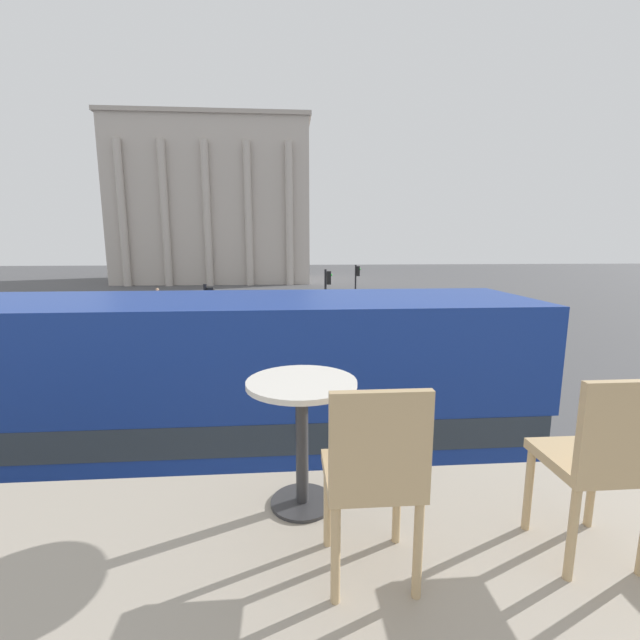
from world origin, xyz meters
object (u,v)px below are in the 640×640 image
cafe_dining_table (302,415)px  traffic_light_far (357,282)px  cafe_chair_1 (601,458)px  plaza_building_left (217,205)px  cafe_chair_0 (374,472)px  traffic_light_mid (327,294)px  traffic_light_near (209,324)px  pedestrian_white (158,298)px  pedestrian_yellow (247,341)px  pedestrian_blue (267,300)px  double_decker_bus (189,414)px

cafe_dining_table → traffic_light_far: 28.65m
cafe_chair_1 → plaza_building_left: plaza_building_left is taller
cafe_chair_0 → traffic_light_mid: 20.94m
cafe_chair_0 → traffic_light_near: 12.91m
pedestrian_white → pedestrian_yellow: bearing=-94.1°
cafe_chair_0 → pedestrian_blue: bearing=88.7°
double_decker_bus → traffic_light_far: bearing=73.1°
traffic_light_mid → pedestrian_white: size_ratio=2.11×
traffic_light_far → double_decker_bus: bearing=-105.5°
traffic_light_mid → pedestrian_yellow: traffic_light_mid is taller
cafe_dining_table → pedestrian_yellow: bearing=96.7°
plaza_building_left → pedestrian_white: 29.59m
traffic_light_mid → traffic_light_far: bearing=70.1°
double_decker_bus → cafe_chair_0: cafe_chair_0 is taller
traffic_light_mid → pedestrian_blue: (-3.62, 9.08, -1.52)m
traffic_light_mid → traffic_light_far: traffic_light_mid is taller
cafe_chair_0 → traffic_light_mid: bearing=80.3°
cafe_chair_1 → traffic_light_near: bearing=114.0°
cafe_chair_1 → pedestrian_blue: cafe_chair_1 is taller
cafe_dining_table → cafe_chair_1: cafe_chair_1 is taller
cafe_dining_table → plaza_building_left: bearing=99.2°
cafe_chair_0 → cafe_chair_1: (1.03, 0.04, 0.00)m
cafe_chair_1 → pedestrian_white: size_ratio=0.52×
cafe_chair_0 → pedestrian_yellow: 16.72m
plaza_building_left → pedestrian_blue: 31.86m
double_decker_bus → cafe_chair_0: size_ratio=11.86×
double_decker_bus → pedestrian_white: bearing=105.9°
traffic_light_far → pedestrian_white: bearing=170.6°
cafe_chair_1 → pedestrian_yellow: size_ratio=0.54×
cafe_chair_0 → pedestrian_yellow: (-2.11, 16.28, -3.17)m
plaza_building_left → traffic_light_far: plaza_building_left is taller
traffic_light_mid → pedestrian_yellow: 6.11m
plaza_building_left → traffic_light_mid: (11.48, -38.54, -7.71)m
traffic_light_mid → traffic_light_near: bearing=-119.3°
pedestrian_blue → traffic_light_far: bearing=74.3°
traffic_light_near → traffic_light_far: 17.96m
traffic_light_mid → cafe_chair_0: bearing=-94.7°
cafe_chair_1 → pedestrian_yellow: 16.84m
pedestrian_yellow → pedestrian_white: (-8.02, 14.92, 0.06)m
cafe_dining_table → pedestrian_yellow: size_ratio=0.43×
traffic_light_mid → pedestrian_blue: 9.89m
cafe_dining_table → cafe_chair_0: 0.65m
cafe_chair_0 → traffic_light_far: cafe_chair_0 is taller
traffic_light_near → traffic_light_far: bearing=65.1°
traffic_light_mid → pedestrian_white: (-11.86, 10.40, -1.42)m
cafe_chair_1 → pedestrian_white: (-11.16, 31.16, -3.12)m
traffic_light_mid → traffic_light_far: (2.88, 7.95, -0.10)m
cafe_dining_table → pedestrian_white: (-9.85, 30.62, -3.14)m
double_decker_bus → pedestrian_white: 27.47m
pedestrian_white → cafe_chair_0: bearing=-104.4°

